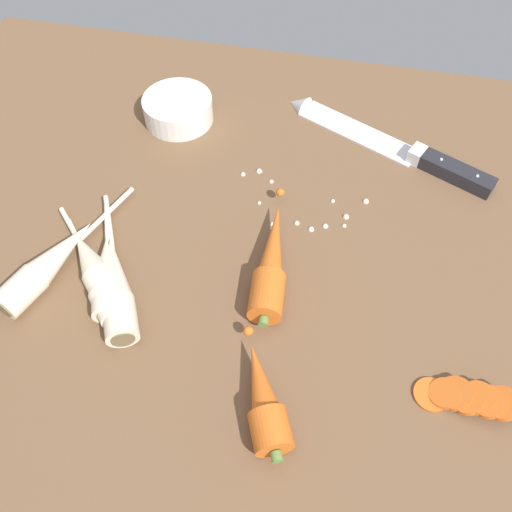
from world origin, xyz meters
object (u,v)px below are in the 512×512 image
chefs_knife (382,141)px  parsnip_mid_right (116,286)px  parsnip_mid_left (93,265)px  prep_bowl (178,108)px  parsnip_front (108,275)px  parsnip_back (99,282)px  whole_carrot (271,263)px  parsnip_outer (49,264)px  whole_carrot_second (264,399)px  carrot_slice_stack (466,397)px

chefs_knife → parsnip_mid_right: parsnip_mid_right is taller
parsnip_mid_left → prep_bowl: size_ratio=1.30×
parsnip_front → parsnip_mid_left: 2.56cm
chefs_knife → parsnip_front: parsnip_front is taller
parsnip_back → parsnip_mid_right: bearing=-1.0°
parsnip_back → prep_bowl: bearing=90.2°
parsnip_back → prep_bowl: size_ratio=1.37×
whole_carrot → parsnip_outer: (-27.52, -6.06, -0.12)cm
parsnip_front → whole_carrot_second: bearing=-27.6°
parsnip_back → carrot_slice_stack: (44.55, -5.17, -0.90)cm
whole_carrot → parsnip_back: 21.53cm
parsnip_mid_right → prep_bowl: same height
parsnip_front → prep_bowl: same height
parsnip_mid_left → prep_bowl: same height
whole_carrot_second → chefs_knife: bearing=78.2°
parsnip_mid_right → parsnip_front: bearing=142.2°
chefs_knife → prep_bowl: prep_bowl is taller
chefs_knife → carrot_slice_stack: size_ratio=3.00×
chefs_knife → parsnip_mid_left: size_ratio=2.30×
parsnip_front → chefs_knife: bearing=46.4°
chefs_knife → parsnip_back: (-32.39, -34.63, 1.33)cm
whole_carrot_second → parsnip_back: size_ratio=0.97×
carrot_slice_stack → prep_bowl: bearing=139.0°
whole_carrot → prep_bowl: bearing=127.8°
whole_carrot_second → parsnip_outer: size_ratio=0.63×
chefs_knife → prep_bowl: bearing=-178.2°
parsnip_outer → whole_carrot: bearing=12.4°
parsnip_outer → parsnip_front: bearing=-0.5°
whole_carrot → parsnip_outer: 28.18cm
whole_carrot → parsnip_outer: size_ratio=0.93×
parsnip_back → parsnip_outer: (-7.28, 1.28, -0.00)cm
whole_carrot_second → carrot_slice_stack: (21.58, 5.30, -1.02)cm
whole_carrot → parsnip_front: size_ratio=1.22×
whole_carrot_second → carrot_slice_stack: whole_carrot_second is taller
parsnip_front → prep_bowl: 32.39cm
carrot_slice_stack → parsnip_mid_left: bearing=171.0°
parsnip_front → parsnip_mid_right: size_ratio=0.80×
parsnip_back → parsnip_mid_left: bearing=128.8°
prep_bowl → whole_carrot_second: bearing=-62.4°
parsnip_outer → carrot_slice_stack: 52.24cm
parsnip_mid_right → parsnip_mid_left: bearing=150.7°
parsnip_mid_left → carrot_slice_stack: 46.91cm
parsnip_mid_left → parsnip_mid_right: bearing=-29.3°
carrot_slice_stack → prep_bowl: 59.14cm
chefs_knife → parsnip_back: 47.44cm
whole_carrot_second → parsnip_mid_right: size_ratio=0.66×
whole_carrot → parsnip_back: size_ratio=1.44×
parsnip_mid_right → parsnip_back: size_ratio=1.47×
chefs_knife → parsnip_front: size_ratio=1.85×
parsnip_front → parsnip_mid_left: same height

